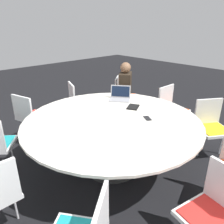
# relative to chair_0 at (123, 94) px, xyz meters

# --- Properties ---
(ground_plane) EXTENTS (16.00, 16.00, 0.00)m
(ground_plane) POSITION_rel_chair_0_xyz_m (-1.15, 1.40, -0.50)
(ground_plane) COLOR black
(conference_table) EXTENTS (2.28, 2.28, 0.73)m
(conference_table) POSITION_rel_chair_0_xyz_m (-1.15, 1.40, 0.15)
(conference_table) COLOR #333333
(conference_table) RESTS_ON ground_plane
(chair_0) EXTENTS (0.60, 0.60, 0.84)m
(chair_0) POSITION_rel_chair_0_xyz_m (0.00, 0.00, 0.00)
(chair_0) COLOR silver
(chair_0) RESTS_ON ground_plane
(chair_1) EXTENTS (0.56, 0.55, 0.84)m
(chair_1) POSITION_rel_chair_0_xyz_m (0.28, 0.92, 0.00)
(chair_1) COLOR silver
(chair_1) RESTS_ON ground_plane
(chair_2) EXTENTS (0.54, 0.53, 0.84)m
(chair_2) POSITION_rel_chair_0_xyz_m (0.28, 1.89, 0.00)
(chair_2) COLOR silver
(chair_2) RESTS_ON ground_plane
(chair_6) EXTENTS (0.52, 0.50, 0.84)m
(chair_6) POSITION_rel_chair_0_xyz_m (-2.64, 1.65, 0.00)
(chair_6) COLOR silver
(chair_6) RESTS_ON ground_plane
(chair_8) EXTENTS (0.59, 0.60, 0.84)m
(chair_8) POSITION_rel_chair_0_xyz_m (-1.91, 0.09, 0.00)
(chair_8) COLOR silver
(chair_8) RESTS_ON ground_plane
(chair_9) EXTENTS (0.42, 0.44, 0.84)m
(chair_9) POSITION_rel_chair_0_xyz_m (-1.09, -0.11, 0.00)
(chair_9) COLOR silver
(chair_9) RESTS_ON ground_plane
(person_0) EXTENTS (0.39, 0.42, 1.19)m
(person_0) POSITION_rel_chair_0_xyz_m (-0.21, 0.14, 0.20)
(person_0) COLOR #2D2319
(person_0) RESTS_ON ground_plane
(laptop) EXTENTS (0.41, 0.39, 0.21)m
(laptop) POSITION_rel_chair_0_xyz_m (-0.67, 0.77, 0.28)
(laptop) COLOR #99999E
(laptop) RESTS_ON conference_table
(spiral_notebook) EXTENTS (0.23, 0.26, 0.02)m
(spiral_notebook) POSITION_rel_chair_0_xyz_m (-1.06, 0.89, 0.24)
(spiral_notebook) COLOR black
(spiral_notebook) RESTS_ON conference_table
(cell_phone) EXTENTS (0.16, 0.13, 0.01)m
(cell_phone) POSITION_rel_chair_0_xyz_m (-1.45, 1.05, 0.23)
(cell_phone) COLOR black
(cell_phone) RESTS_ON conference_table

